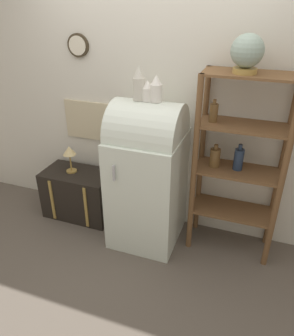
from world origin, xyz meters
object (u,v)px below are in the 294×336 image
at_px(refrigerator, 148,172).
at_px(suitcase_trunk, 79,194).
at_px(vase_left, 139,84).
at_px(desk_lamp, 69,153).
at_px(vase_right, 156,89).
at_px(globe, 247,52).
at_px(vase_center, 147,91).

bearing_deg(refrigerator, suitcase_trunk, 174.02).
relative_size(vase_left, desk_lamp, 0.97).
height_order(suitcase_trunk, vase_right, vase_right).
xyz_separation_m(suitcase_trunk, vase_right, (0.89, -0.07, 1.24)).
bearing_deg(suitcase_trunk, vase_left, -5.86).
bearing_deg(suitcase_trunk, globe, 0.21).
distance_m(vase_right, desk_lamp, 1.22).
bearing_deg(vase_right, vase_left, -179.02).
bearing_deg(desk_lamp, globe, 0.10).
bearing_deg(vase_center, refrigerator, -63.84).
xyz_separation_m(vase_center, desk_lamp, (-0.88, 0.08, -0.74)).
xyz_separation_m(vase_left, vase_center, (0.07, 0.00, -0.05)).
distance_m(vase_center, desk_lamp, 1.15).
height_order(suitcase_trunk, globe, globe).
bearing_deg(refrigerator, vase_left, 172.95).
height_order(vase_center, vase_right, vase_right).
xyz_separation_m(suitcase_trunk, desk_lamp, (-0.06, 0.00, 0.48)).
relative_size(refrigerator, desk_lamp, 4.81).
bearing_deg(desk_lamp, refrigerator, -5.75).
height_order(globe, vase_center, globe).
bearing_deg(suitcase_trunk, vase_center, -5.18).
relative_size(suitcase_trunk, globe, 2.60).
height_order(refrigerator, vase_center, vase_center).
relative_size(suitcase_trunk, vase_center, 4.36).
distance_m(refrigerator, vase_left, 0.81).
bearing_deg(vase_right, refrigerator, -169.88).
height_order(vase_left, vase_right, vase_left).
height_order(globe, desk_lamp, globe).
bearing_deg(vase_right, desk_lamp, 175.40).
distance_m(refrigerator, suitcase_trunk, 0.95).
bearing_deg(globe, vase_right, -173.18).
xyz_separation_m(suitcase_trunk, vase_left, (0.74, -0.08, 1.27)).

